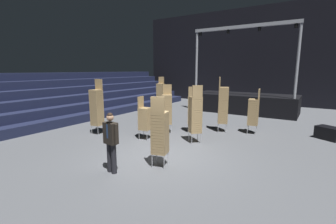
% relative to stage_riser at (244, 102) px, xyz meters
% --- Properties ---
extents(ground_plane, '(22.00, 30.00, 0.10)m').
position_rel_stage_riser_xyz_m(ground_plane, '(0.00, -10.30, -0.75)').
color(ground_plane, '#515459').
extents(arena_end_wall, '(22.00, 0.30, 8.00)m').
position_rel_stage_riser_xyz_m(arena_end_wall, '(0.00, 4.70, 3.30)').
color(arena_end_wall, black).
rests_on(arena_end_wall, ground_plane).
extents(bleacher_bank_left, '(4.50, 24.00, 2.70)m').
position_rel_stage_riser_xyz_m(bleacher_bank_left, '(-8.75, -9.30, 0.65)').
color(bleacher_bank_left, '#191E38').
rests_on(bleacher_bank_left, ground_plane).
extents(stage_riser, '(6.75, 2.84, 5.59)m').
position_rel_stage_riser_xyz_m(stage_riser, '(0.00, 0.00, 0.00)').
color(stage_riser, black).
rests_on(stage_riser, ground_plane).
extents(man_with_tie, '(0.57, 0.27, 1.73)m').
position_rel_stage_riser_xyz_m(man_with_tie, '(-0.48, -11.96, 0.28)').
color(man_with_tie, black).
rests_on(man_with_tie, ground_plane).
extents(chair_stack_front_left, '(0.60, 0.60, 2.22)m').
position_rel_stage_riser_xyz_m(chair_stack_front_left, '(-1.55, -7.40, 0.41)').
color(chair_stack_front_left, '#B2B5BA').
rests_on(chair_stack_front_left, ground_plane).
extents(chair_stack_front_right, '(0.49, 0.49, 1.79)m').
position_rel_stage_riser_xyz_m(chair_stack_front_right, '(-1.74, -8.82, 0.20)').
color(chair_stack_front_right, '#B2B5BA').
rests_on(chair_stack_front_right, ground_plane).
extents(chair_stack_mid_left, '(0.57, 0.57, 2.56)m').
position_rel_stage_riser_xyz_m(chair_stack_mid_left, '(0.57, -5.88, 0.58)').
color(chair_stack_mid_left, '#B2B5BA').
rests_on(chair_stack_mid_left, ground_plane).
extents(chair_stack_mid_right, '(0.49, 0.49, 2.05)m').
position_rel_stage_riser_xyz_m(chair_stack_mid_right, '(1.87, -5.49, 0.33)').
color(chair_stack_mid_right, '#B2B5BA').
rests_on(chair_stack_mid_right, ground_plane).
extents(chair_stack_mid_centre, '(0.59, 0.59, 2.14)m').
position_rel_stage_riser_xyz_m(chair_stack_mid_centre, '(-0.60, -6.70, 0.37)').
color(chair_stack_mid_centre, '#B2B5BA').
rests_on(chair_stack_mid_centre, ground_plane).
extents(chair_stack_rear_left, '(0.54, 0.54, 2.14)m').
position_rel_stage_riser_xyz_m(chair_stack_rear_left, '(0.40, -10.83, 0.37)').
color(chair_stack_rear_left, '#B2B5BA').
rests_on(chair_stack_rear_left, ground_plane).
extents(chair_stack_rear_right, '(0.62, 0.62, 2.31)m').
position_rel_stage_riser_xyz_m(chair_stack_rear_right, '(0.23, -8.11, 0.45)').
color(chair_stack_rear_right, '#B2B5BA').
rests_on(chair_stack_rear_right, ground_plane).
extents(chair_stack_rear_centre, '(0.51, 0.51, 2.39)m').
position_rel_stage_riser_xyz_m(chair_stack_rear_centre, '(-5.22, -2.60, 0.49)').
color(chair_stack_rear_centre, '#B2B5BA').
rests_on(chair_stack_rear_centre, ground_plane).
extents(chair_stack_aisle_left, '(0.47, 0.47, 2.48)m').
position_rel_stage_riser_xyz_m(chair_stack_aisle_left, '(-4.08, -9.33, 0.54)').
color(chair_stack_aisle_left, '#B2B5BA').
rests_on(chair_stack_aisle_left, ground_plane).
extents(equipment_road_case, '(1.08, 0.98, 0.53)m').
position_rel_stage_riser_xyz_m(equipment_road_case, '(4.79, -4.73, -0.43)').
color(equipment_road_case, black).
rests_on(equipment_road_case, ground_plane).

